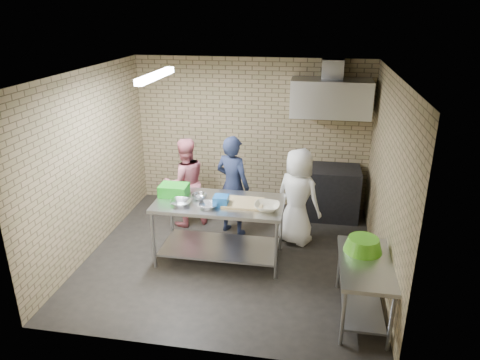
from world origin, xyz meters
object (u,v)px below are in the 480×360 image
blue_tub (221,200)px  bottle_red (333,100)px  side_counter (363,289)px  green_crate (174,190)px  stove (324,192)px  woman_pink (185,182)px  man_navy (233,186)px  green_basin (363,244)px  prep_table (220,230)px  woman_white (298,197)px

blue_tub → bottle_red: bearing=54.1°
side_counter → green_crate: bearing=156.8°
side_counter → stove: size_ratio=1.00×
side_counter → stove: bearing=99.3°
stove → side_counter: bearing=-80.7°
woman_pink → man_navy: bearing=136.5°
green_basin → man_navy: man_navy is taller
green_crate → woman_pink: (-0.10, 0.89, -0.24)m
prep_table → bottle_red: 2.96m
bottle_red → man_navy: 2.24m
green_crate → woman_pink: bearing=96.6°
man_navy → bottle_red: bearing=-119.7°
side_counter → man_navy: bearing=135.8°
prep_table → side_counter: prep_table is taller
green_crate → green_basin: size_ratio=0.88×
green_crate → woman_white: woman_white is taller
bottle_red → prep_table: bearing=-128.1°
side_counter → blue_tub: (-1.90, 0.91, 0.60)m
man_navy → woman_pink: man_navy is taller
green_crate → blue_tub: (0.75, -0.22, -0.02)m
side_counter → stove: (-0.45, 2.75, 0.08)m
side_counter → green_crate: green_crate is taller
woman_pink → green_basin: bearing=114.8°
stove → bottle_red: size_ratio=6.67×
green_crate → prep_table: bearing=-9.7°
green_crate → woman_white: bearing=18.1°
prep_table → green_crate: bearing=170.3°
green_crate → side_counter: bearing=-23.2°
blue_tub → man_navy: (-0.01, 0.94, -0.16)m
prep_table → bottle_red: (1.55, 1.98, 1.57)m
green_basin → man_navy: (-1.89, 1.61, -0.01)m
green_crate → woman_pink: size_ratio=0.27×
stove → blue_tub: 2.40m
blue_tub → woman_pink: size_ratio=0.13×
stove → man_navy: 1.75m
prep_table → woman_pink: size_ratio=1.20×
green_basin → stove: bearing=99.8°
side_counter → man_navy: size_ratio=0.73×
woman_white → stove: bearing=-82.5°
bottle_red → woman_pink: (-2.35, -0.96, -1.27)m
woman_pink → prep_table: bearing=96.2°
blue_tub → man_navy: size_ratio=0.12×
prep_table → stove: prep_table is taller
prep_table → green_basin: (1.93, -0.76, 0.38)m
prep_table → green_crate: (-0.70, 0.12, 0.54)m
blue_tub → side_counter: bearing=-25.7°
prep_table → man_navy: (0.04, 0.84, 0.37)m
bottle_red → green_basin: bearing=-82.1°
bottle_red → woman_pink: bearing=-157.7°
side_counter → green_crate: size_ratio=2.96×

